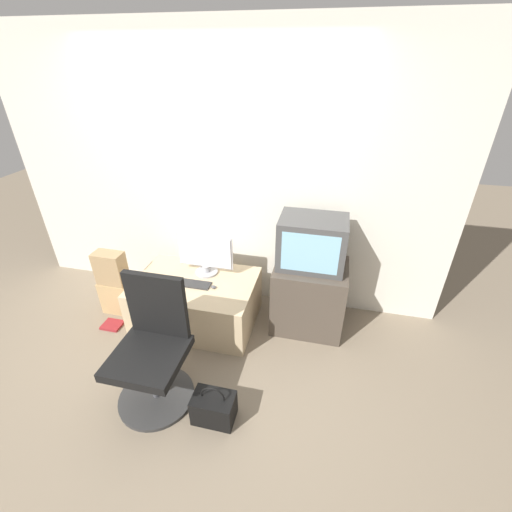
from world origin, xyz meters
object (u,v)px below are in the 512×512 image
Objects in this scene: cardboard_box_lower at (118,296)px; main_monitor at (205,255)px; handbag at (214,407)px; crt_tv at (312,243)px; office_chair at (153,353)px; keyboard at (195,284)px; mouse at (214,287)px; book at (112,325)px.

main_monitor is at bearing 13.72° from cardboard_box_lower.
handbag is at bearing -34.82° from cardboard_box_lower.
crt_tv is 1.76× the size of handbag.
office_chair is at bearing -92.11° from main_monitor.
mouse is (0.18, -0.01, 0.01)m from keyboard.
keyboard is 0.93m from cardboard_box_lower.
office_chair reaches higher than keyboard.
crt_tv is 1.64× the size of cardboard_box_lower.
main_monitor is 0.54× the size of office_chair.
office_chair reaches higher than mouse.
mouse is 1.10m from cardboard_box_lower.
keyboard is at bearing 15.98° from book.
main_monitor is at bearing 28.26° from book.
main_monitor is 1.06m from cardboard_box_lower.
office_chair is at bearing -35.69° from book.
keyboard reaches higher than handbag.
mouse reaches higher than keyboard.
keyboard is at bearing 117.18° from handbag.
crt_tv is at bearing 15.29° from book.
main_monitor is at bearing 82.40° from keyboard.
crt_tv is (1.02, 0.27, 0.43)m from keyboard.
keyboard is 0.83m from office_chair.
main_monitor is at bearing 87.89° from office_chair.
book is at bearing -151.74° from main_monitor.
main_monitor is 1.91× the size of keyboard.
crt_tv is at bearing 18.56° from mouse.
office_chair is at bearing -103.30° from mouse.
crt_tv is 1.57m from office_chair.
main_monitor is 0.34m from mouse.
mouse is 0.15× the size of handbag.
mouse is 0.98m from crt_tv.
book is (0.05, -0.24, -0.17)m from cardboard_box_lower.
main_monitor is 0.30m from keyboard.
crt_tv is at bearing 14.72° from keyboard.
keyboard is 0.18m from mouse.
mouse is at bearing 76.70° from office_chair.
office_chair is at bearing -43.49° from cardboard_box_lower.
keyboard is at bearing -0.10° from cardboard_box_lower.
crt_tv reaches higher than keyboard.
cardboard_box_lower reaches higher than book.
book is at bearing -164.02° from keyboard.
office_chair reaches higher than cardboard_box_lower.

